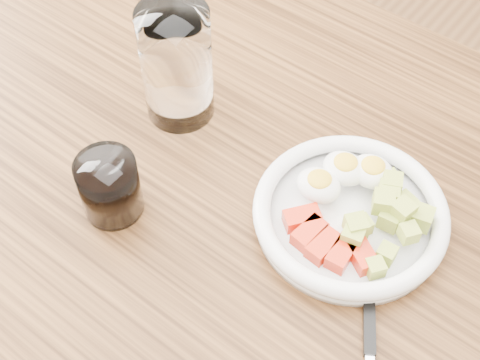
% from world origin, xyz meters
% --- Properties ---
extents(dining_table, '(1.50, 0.90, 0.77)m').
position_xyz_m(dining_table, '(0.00, 0.00, 0.67)').
color(dining_table, brown).
rests_on(dining_table, ground).
extents(bowl, '(0.24, 0.24, 0.06)m').
position_xyz_m(bowl, '(0.12, 0.06, 0.79)').
color(bowl, white).
rests_on(bowl, dining_table).
extents(fork, '(0.12, 0.18, 0.01)m').
position_xyz_m(fork, '(0.23, -0.06, 0.77)').
color(fork, black).
rests_on(fork, dining_table).
extents(water_glass, '(0.10, 0.10, 0.17)m').
position_xyz_m(water_glass, '(-0.17, 0.08, 0.86)').
color(water_glass, white).
rests_on(water_glass, dining_table).
extents(coffee_glass, '(0.08, 0.08, 0.09)m').
position_xyz_m(coffee_glass, '(-0.12, -0.10, 0.81)').
color(coffee_glass, white).
rests_on(coffee_glass, dining_table).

